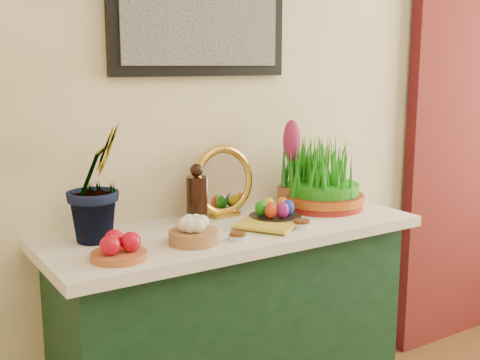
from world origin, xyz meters
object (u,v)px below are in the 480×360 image
at_px(book, 257,230).
at_px(hyacinth_green, 96,163).
at_px(mirror, 223,182).
at_px(sideboard, 233,343).
at_px(wheatgrass_sabzeh, 323,179).

bearing_deg(book, hyacinth_green, 123.22).
xyz_separation_m(hyacinth_green, mirror, (0.52, 0.06, -0.13)).
xyz_separation_m(sideboard, mirror, (0.05, 0.15, 0.60)).
relative_size(sideboard, book, 6.35).
bearing_deg(sideboard, mirror, 72.51).
height_order(mirror, book, mirror).
distance_m(hyacinth_green, mirror, 0.54).
distance_m(hyacinth_green, book, 0.60).
height_order(hyacinth_green, mirror, hyacinth_green).
bearing_deg(sideboard, wheatgrass_sabzeh, 5.11).
bearing_deg(mirror, book, -95.86).
xyz_separation_m(hyacinth_green, wheatgrass_sabzeh, (0.94, -0.05, -0.14)).
bearing_deg(wheatgrass_sabzeh, hyacinth_green, 176.97).
relative_size(hyacinth_green, wheatgrass_sabzeh, 1.53).
xyz_separation_m(mirror, book, (-0.03, -0.28, -0.12)).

